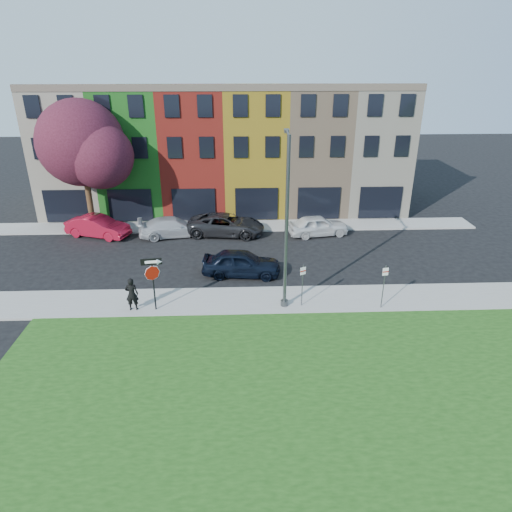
{
  "coord_description": "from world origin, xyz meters",
  "views": [
    {
      "loc": [
        -1.4,
        -18.87,
        12.37
      ],
      "look_at": [
        -0.52,
        4.0,
        2.29
      ],
      "focal_mm": 32.0,
      "sensor_mm": 36.0,
      "label": 1
    }
  ],
  "objects_px": {
    "stop_sign": "(152,274)",
    "sedan_near": "(242,263)",
    "man": "(132,294)",
    "street_lamp": "(286,225)"
  },
  "relations": [
    {
      "from": "stop_sign",
      "to": "sedan_near",
      "type": "height_order",
      "value": "stop_sign"
    },
    {
      "from": "sedan_near",
      "to": "street_lamp",
      "type": "xyz_separation_m",
      "value": [
        2.25,
        -3.83,
        3.82
      ]
    },
    {
      "from": "man",
      "to": "street_lamp",
      "type": "relative_size",
      "value": 0.2
    },
    {
      "from": "man",
      "to": "sedan_near",
      "type": "xyz_separation_m",
      "value": [
        5.73,
        4.14,
        -0.22
      ]
    },
    {
      "from": "sedan_near",
      "to": "street_lamp",
      "type": "bearing_deg",
      "value": -144.39
    },
    {
      "from": "stop_sign",
      "to": "man",
      "type": "relative_size",
      "value": 1.6
    },
    {
      "from": "stop_sign",
      "to": "man",
      "type": "xyz_separation_m",
      "value": [
        -1.17,
        0.03,
        -1.17
      ]
    },
    {
      "from": "man",
      "to": "stop_sign",
      "type": "bearing_deg",
      "value": 175.86
    },
    {
      "from": "street_lamp",
      "to": "sedan_near",
      "type": "bearing_deg",
      "value": 123.12
    },
    {
      "from": "man",
      "to": "sedan_near",
      "type": "height_order",
      "value": "man"
    }
  ]
}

